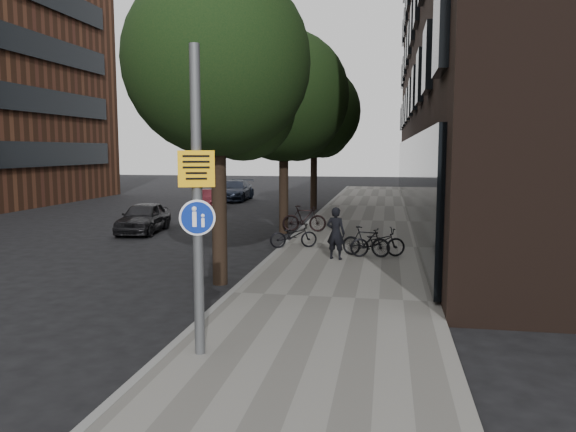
% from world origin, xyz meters
% --- Properties ---
extents(ground, '(120.00, 120.00, 0.00)m').
position_xyz_m(ground, '(0.00, 0.00, 0.00)').
color(ground, black).
rests_on(ground, ground).
extents(sidewalk, '(4.50, 60.00, 0.12)m').
position_xyz_m(sidewalk, '(0.25, 10.00, 0.06)').
color(sidewalk, slate).
rests_on(sidewalk, ground).
extents(curb_edge, '(0.15, 60.00, 0.13)m').
position_xyz_m(curb_edge, '(-2.00, 10.00, 0.07)').
color(curb_edge, slate).
rests_on(curb_edge, ground).
extents(building_right_dark_brick, '(12.00, 40.00, 18.00)m').
position_xyz_m(building_right_dark_brick, '(8.50, 22.00, 9.00)').
color(building_right_dark_brick, black).
rests_on(building_right_dark_brick, ground).
extents(street_tree_near, '(4.40, 4.40, 7.50)m').
position_xyz_m(street_tree_near, '(-2.53, 4.64, 5.11)').
color(street_tree_near, black).
rests_on(street_tree_near, ground).
extents(street_tree_mid, '(5.00, 5.00, 7.80)m').
position_xyz_m(street_tree_mid, '(-2.53, 13.14, 5.11)').
color(street_tree_mid, black).
rests_on(street_tree_mid, ground).
extents(street_tree_far, '(5.00, 5.00, 7.80)m').
position_xyz_m(street_tree_far, '(-2.53, 22.14, 5.11)').
color(street_tree_far, black).
rests_on(street_tree_far, ground).
extents(signpost, '(0.53, 0.19, 4.69)m').
position_xyz_m(signpost, '(-1.44, -0.37, 2.49)').
color(signpost, '#595B5E').
rests_on(signpost, sidewalk).
extents(pedestrian, '(0.63, 0.50, 1.51)m').
position_xyz_m(pedestrian, '(-0.06, 7.53, 0.88)').
color(pedestrian, black).
rests_on(pedestrian, sidewalk).
extents(parked_bike_facade_near, '(1.73, 0.96, 0.86)m').
position_xyz_m(parked_bike_facade_near, '(1.12, 8.13, 0.55)').
color(parked_bike_facade_near, black).
rests_on(parked_bike_facade_near, sidewalk).
extents(parked_bike_facade_far, '(1.53, 0.80, 0.88)m').
position_xyz_m(parked_bike_facade_far, '(0.78, 8.12, 0.56)').
color(parked_bike_facade_far, black).
rests_on(parked_bike_facade_far, sidewalk).
extents(parked_bike_curb_near, '(1.62, 1.03, 0.81)m').
position_xyz_m(parked_bike_curb_near, '(-1.58, 9.19, 0.52)').
color(parked_bike_curb_near, black).
rests_on(parked_bike_curb_near, sidewalk).
extents(parked_bike_curb_far, '(1.72, 0.63, 1.01)m').
position_xyz_m(parked_bike_curb_far, '(-1.75, 12.77, 0.63)').
color(parked_bike_curb_far, black).
rests_on(parked_bike_curb_far, sidewalk).
extents(parked_car_near, '(1.77, 3.67, 1.21)m').
position_xyz_m(parked_car_near, '(-8.07, 12.19, 0.60)').
color(parked_car_near, black).
rests_on(parked_car_near, ground).
extents(parked_car_mid, '(1.26, 3.25, 1.06)m').
position_xyz_m(parked_car_mid, '(-8.33, 21.39, 0.53)').
color(parked_car_mid, '#54181F').
rests_on(parked_car_mid, ground).
extents(parked_car_far, '(1.95, 4.54, 1.30)m').
position_xyz_m(parked_car_far, '(-8.28, 26.42, 0.65)').
color(parked_car_far, '#1A202F').
rests_on(parked_car_far, ground).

